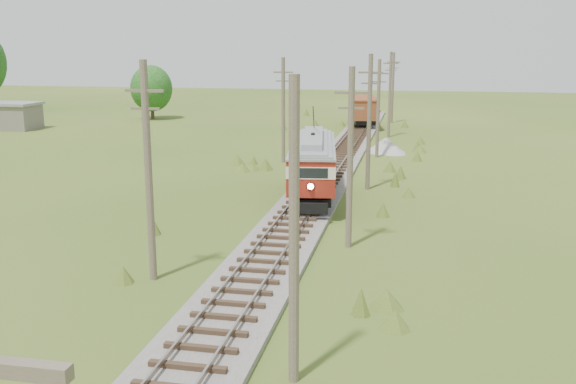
# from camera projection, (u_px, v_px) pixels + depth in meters

# --- Properties ---
(railbed_main) EXTENTS (3.60, 96.00, 0.57)m
(railbed_main) POSITION_uv_depth(u_px,v_px,m) (327.00, 176.00, 46.93)
(railbed_main) COLOR #605B54
(railbed_main) RESTS_ON ground
(streetcar) EXTENTS (4.33, 11.85, 5.36)m
(streetcar) POSITION_uv_depth(u_px,v_px,m) (313.00, 160.00, 40.16)
(streetcar) COLOR black
(streetcar) RESTS_ON ground
(gondola) EXTENTS (4.34, 9.29, 2.97)m
(gondola) POSITION_uv_depth(u_px,v_px,m) (363.00, 109.00, 76.04)
(gondola) COLOR black
(gondola) RESTS_ON ground
(gravel_pile) EXTENTS (3.69, 3.91, 1.34)m
(gravel_pile) POSITION_uv_depth(u_px,v_px,m) (387.00, 146.00, 58.30)
(gravel_pile) COLOR gray
(gravel_pile) RESTS_ON ground
(utility_pole_r_1) EXTENTS (0.30, 0.30, 8.80)m
(utility_pole_r_1) POSITION_uv_depth(u_px,v_px,m) (294.00, 236.00, 17.68)
(utility_pole_r_1) COLOR brown
(utility_pole_r_1) RESTS_ON ground
(utility_pole_r_2) EXTENTS (1.60, 0.30, 8.60)m
(utility_pole_r_2) POSITION_uv_depth(u_px,v_px,m) (350.00, 157.00, 30.06)
(utility_pole_r_2) COLOR brown
(utility_pole_r_2) RESTS_ON ground
(utility_pole_r_3) EXTENTS (1.60, 0.30, 9.00)m
(utility_pole_r_3) POSITION_uv_depth(u_px,v_px,m) (369.00, 121.00, 42.46)
(utility_pole_r_3) COLOR brown
(utility_pole_r_3) RESTS_ON ground
(utility_pole_r_4) EXTENTS (1.60, 0.30, 8.40)m
(utility_pole_r_4) POSITION_uv_depth(u_px,v_px,m) (378.00, 108.00, 54.99)
(utility_pole_r_4) COLOR brown
(utility_pole_r_4) RESTS_ON ground
(utility_pole_r_5) EXTENTS (1.60, 0.30, 8.90)m
(utility_pole_r_5) POSITION_uv_depth(u_px,v_px,m) (390.00, 94.00, 67.28)
(utility_pole_r_5) COLOR brown
(utility_pole_r_5) RESTS_ON ground
(utility_pole_r_6) EXTENTS (1.60, 0.30, 8.70)m
(utility_pole_r_6) POSITION_uv_depth(u_px,v_px,m) (393.00, 87.00, 79.76)
(utility_pole_r_6) COLOR brown
(utility_pole_r_6) RESTS_ON ground
(utility_pole_l_a) EXTENTS (1.60, 0.30, 9.00)m
(utility_pole_l_a) POSITION_uv_depth(u_px,v_px,m) (148.00, 170.00, 25.72)
(utility_pole_l_a) COLOR brown
(utility_pole_l_a) RESTS_ON ground
(utility_pole_l_b) EXTENTS (1.60, 0.30, 8.60)m
(utility_pole_l_b) POSITION_uv_depth(u_px,v_px,m) (283.00, 109.00, 52.58)
(utility_pole_l_b) COLOR brown
(utility_pole_l_b) RESTS_ON ground
(tree_mid_a) EXTENTS (5.46, 5.46, 7.03)m
(tree_mid_a) POSITION_uv_depth(u_px,v_px,m) (151.00, 88.00, 83.94)
(tree_mid_a) COLOR #38281C
(tree_mid_a) RESTS_ON ground
(shed) EXTENTS (6.40, 4.40, 3.10)m
(shed) POSITION_uv_depth(u_px,v_px,m) (11.00, 116.00, 74.37)
(shed) COLOR slate
(shed) RESTS_ON ground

